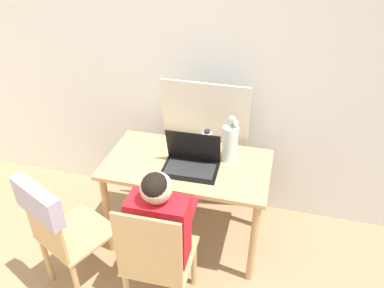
{
  "coord_description": "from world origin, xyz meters",
  "views": [
    {
      "loc": [
        0.77,
        -0.37,
        2.24
      ],
      "look_at": [
        0.24,
        1.65,
        0.91
      ],
      "focal_mm": 35.0,
      "sensor_mm": 36.0,
      "label": 1
    }
  ],
  "objects_px": {
    "chair_spare": "(56,222)",
    "flower_vase": "(230,142)",
    "chair_occupied": "(157,260)",
    "water_bottle": "(207,143)",
    "person_seated": "(161,223)",
    "laptop": "(191,160)"
  },
  "relations": [
    {
      "from": "chair_spare",
      "to": "flower_vase",
      "type": "height_order",
      "value": "flower_vase"
    },
    {
      "from": "person_seated",
      "to": "flower_vase",
      "type": "relative_size",
      "value": 2.99
    },
    {
      "from": "person_seated",
      "to": "chair_spare",
      "type": "bearing_deg",
      "value": 9.17
    },
    {
      "from": "chair_occupied",
      "to": "flower_vase",
      "type": "height_order",
      "value": "flower_vase"
    },
    {
      "from": "flower_vase",
      "to": "water_bottle",
      "type": "distance_m",
      "value": 0.18
    },
    {
      "from": "water_bottle",
      "to": "flower_vase",
      "type": "bearing_deg",
      "value": -7.85
    },
    {
      "from": "water_bottle",
      "to": "chair_spare",
      "type": "bearing_deg",
      "value": -133.45
    },
    {
      "from": "laptop",
      "to": "chair_spare",
      "type": "bearing_deg",
      "value": -139.93
    },
    {
      "from": "person_seated",
      "to": "flower_vase",
      "type": "distance_m",
      "value": 0.75
    },
    {
      "from": "person_seated",
      "to": "chair_occupied",
      "type": "bearing_deg",
      "value": 90.0
    },
    {
      "from": "chair_spare",
      "to": "flower_vase",
      "type": "xyz_separation_m",
      "value": [
        0.92,
        0.78,
        0.25
      ]
    },
    {
      "from": "person_seated",
      "to": "water_bottle",
      "type": "distance_m",
      "value": 0.71
    },
    {
      "from": "flower_vase",
      "to": "laptop",
      "type": "bearing_deg",
      "value": -145.65
    },
    {
      "from": "chair_spare",
      "to": "person_seated",
      "type": "bearing_deg",
      "value": -144.83
    },
    {
      "from": "chair_occupied",
      "to": "chair_spare",
      "type": "bearing_deg",
      "value": -1.22
    },
    {
      "from": "chair_spare",
      "to": "laptop",
      "type": "distance_m",
      "value": 0.94
    },
    {
      "from": "person_seated",
      "to": "flower_vase",
      "type": "height_order",
      "value": "flower_vase"
    },
    {
      "from": "chair_occupied",
      "to": "laptop",
      "type": "xyz_separation_m",
      "value": [
        0.05,
        0.62,
        0.32
      ]
    },
    {
      "from": "person_seated",
      "to": "water_bottle",
      "type": "xyz_separation_m",
      "value": [
        0.12,
        0.68,
        0.16
      ]
    },
    {
      "from": "chair_occupied",
      "to": "flower_vase",
      "type": "xyz_separation_m",
      "value": [
        0.28,
        0.78,
        0.4
      ]
    },
    {
      "from": "chair_occupied",
      "to": "laptop",
      "type": "relative_size",
      "value": 2.4
    },
    {
      "from": "chair_occupied",
      "to": "flower_vase",
      "type": "relative_size",
      "value": 2.59
    }
  ]
}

